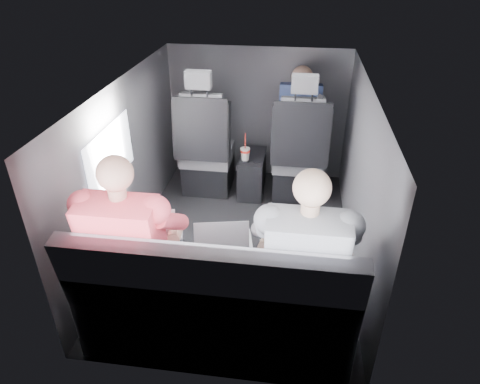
# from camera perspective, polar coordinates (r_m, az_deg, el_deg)

# --- Properties ---
(floor) EXTENTS (2.60, 2.60, 0.00)m
(floor) POSITION_cam_1_polar(r_m,az_deg,el_deg) (3.65, 0.01, -6.78)
(floor) COLOR black
(floor) RESTS_ON ground
(ceiling) EXTENTS (2.60, 2.60, 0.00)m
(ceiling) POSITION_cam_1_polar(r_m,az_deg,el_deg) (3.03, 0.01, 14.02)
(ceiling) COLOR #B2B2AD
(ceiling) RESTS_ON panel_back
(panel_left) EXTENTS (0.02, 2.60, 1.35)m
(panel_left) POSITION_cam_1_polar(r_m,az_deg,el_deg) (3.51, -14.74, 3.50)
(panel_left) COLOR #56565B
(panel_left) RESTS_ON floor
(panel_right) EXTENTS (0.02, 2.60, 1.35)m
(panel_right) POSITION_cam_1_polar(r_m,az_deg,el_deg) (3.30, 15.69, 1.56)
(panel_right) COLOR #56565B
(panel_right) RESTS_ON floor
(panel_front) EXTENTS (1.80, 0.02, 1.35)m
(panel_front) POSITION_cam_1_polar(r_m,az_deg,el_deg) (4.47, 2.32, 10.35)
(panel_front) COLOR #56565B
(panel_front) RESTS_ON floor
(panel_back) EXTENTS (1.80, 0.02, 1.35)m
(panel_back) POSITION_cam_1_polar(r_m,az_deg,el_deg) (2.23, -4.66, -12.92)
(panel_back) COLOR #56565B
(panel_back) RESTS_ON floor
(side_window) EXTENTS (0.02, 0.75, 0.42)m
(side_window) POSITION_cam_1_polar(r_m,az_deg,el_deg) (3.16, -16.84, 4.65)
(side_window) COLOR white
(side_window) RESTS_ON panel_left
(seatbelt) EXTENTS (0.35, 0.11, 0.59)m
(seatbelt) POSITION_cam_1_polar(r_m,az_deg,el_deg) (3.82, 8.19, 8.50)
(seatbelt) COLOR black
(seatbelt) RESTS_ON front_seat_right
(front_seat_left) EXTENTS (0.52, 0.58, 1.26)m
(front_seat_left) POSITION_cam_1_polar(r_m,az_deg,el_deg) (4.22, -4.51, 4.99)
(front_seat_left) COLOR black
(front_seat_left) RESTS_ON floor
(front_seat_right) EXTENTS (0.52, 0.58, 1.26)m
(front_seat_right) POSITION_cam_1_polar(r_m,az_deg,el_deg) (4.13, 7.82, 4.23)
(front_seat_right) COLOR black
(front_seat_right) RESTS_ON floor
(center_console) EXTENTS (0.24, 0.48, 0.41)m
(center_console) POSITION_cam_1_polar(r_m,az_deg,el_deg) (4.28, 1.62, 2.46)
(center_console) COLOR black
(center_console) RESTS_ON floor
(rear_bench) EXTENTS (1.60, 0.57, 0.92)m
(rear_bench) POSITION_cam_1_polar(r_m,az_deg,el_deg) (2.66, -3.23, -15.21)
(rear_bench) COLOR slate
(rear_bench) RESTS_ON floor
(soda_cup) EXTENTS (0.09, 0.09, 0.28)m
(soda_cup) POSITION_cam_1_polar(r_m,az_deg,el_deg) (4.06, 0.69, 5.12)
(soda_cup) COLOR white
(soda_cup) RESTS_ON center_console
(laptop_white) EXTENTS (0.34, 0.34, 0.23)m
(laptop_white) POSITION_cam_1_polar(r_m,az_deg,el_deg) (2.77, -11.11, -4.85)
(laptop_white) COLOR silver
(laptop_white) RESTS_ON passenger_rear_left
(laptop_silver) EXTENTS (0.36, 0.35, 0.23)m
(laptop_silver) POSITION_cam_1_polar(r_m,az_deg,el_deg) (2.62, -2.08, -6.50)
(laptop_silver) COLOR #B3B3B8
(laptop_silver) RESTS_ON rear_bench
(laptop_black) EXTENTS (0.34, 0.32, 0.22)m
(laptop_black) POSITION_cam_1_polar(r_m,az_deg,el_deg) (2.60, 7.61, -7.20)
(laptop_black) COLOR black
(laptop_black) RESTS_ON passenger_rear_right
(passenger_rear_left) EXTENTS (0.54, 0.66, 1.29)m
(passenger_rear_left) POSITION_cam_1_polar(r_m,az_deg,el_deg) (2.62, -13.82, -6.98)
(passenger_rear_left) COLOR #333338
(passenger_rear_left) RESTS_ON rear_bench
(passenger_rear_right) EXTENTS (0.54, 0.65, 1.28)m
(passenger_rear_right) POSITION_cam_1_polar(r_m,az_deg,el_deg) (2.47, 8.52, -9.08)
(passenger_rear_right) COLOR navy
(passenger_rear_right) RESTS_ON rear_bench
(passenger_front_right) EXTENTS (0.40, 0.40, 0.80)m
(passenger_front_right) POSITION_cam_1_polar(r_m,az_deg,el_deg) (4.23, 7.90, 10.02)
(passenger_front_right) COLOR navy
(passenger_front_right) RESTS_ON front_seat_right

